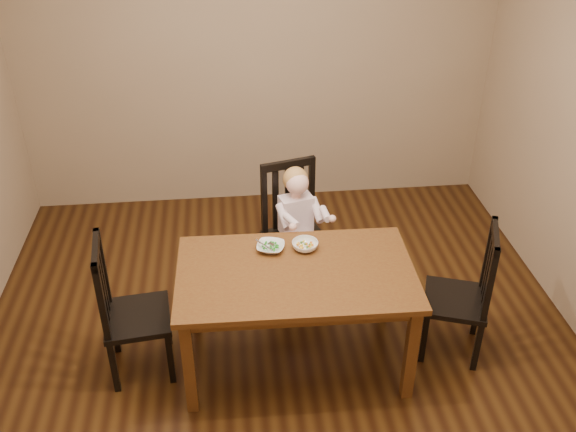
{
  "coord_description": "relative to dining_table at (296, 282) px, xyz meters",
  "views": [
    {
      "loc": [
        -0.29,
        -3.19,
        2.96
      ],
      "look_at": [
        0.07,
        0.25,
        0.83
      ],
      "focal_mm": 40.0,
      "sensor_mm": 36.0,
      "label": 1
    }
  ],
  "objects": [
    {
      "name": "room",
      "position": [
        -0.08,
        0.16,
        0.73
      ],
      "size": [
        4.01,
        4.01,
        2.71
      ],
      "color": "#3C230C",
      "rests_on": "ground"
    },
    {
      "name": "dining_table",
      "position": [
        0.0,
        0.0,
        0.0
      ],
      "size": [
        1.43,
        0.88,
        0.71
      ],
      "rotation": [
        0.0,
        0.0,
        -0.02
      ],
      "color": "#4F2812",
      "rests_on": "room"
    },
    {
      "name": "chair_child",
      "position": [
        0.08,
        0.8,
        -0.16
      ],
      "size": [
        0.51,
        0.49,
        0.97
      ],
      "rotation": [
        0.0,
        0.0,
        3.4
      ],
      "color": "black",
      "rests_on": "room"
    },
    {
      "name": "chair_left",
      "position": [
        -1.01,
        0.04,
        -0.17
      ],
      "size": [
        0.43,
        0.45,
        0.95
      ],
      "rotation": [
        0.0,
        0.0,
        -1.45
      ],
      "color": "black",
      "rests_on": "room"
    },
    {
      "name": "chair_right",
      "position": [
        1.06,
        -0.0,
        -0.18
      ],
      "size": [
        0.49,
        0.5,
        0.92
      ],
      "rotation": [
        0.0,
        0.0,
        1.23
      ],
      "color": "black",
      "rests_on": "room"
    },
    {
      "name": "toddler",
      "position": [
        0.09,
        0.75,
        -0.03
      ],
      "size": [
        0.39,
        0.44,
        0.52
      ],
      "primitive_type": null,
      "rotation": [
        0.0,
        0.0,
        3.4
      ],
      "color": "white",
      "rests_on": "chair_child"
    },
    {
      "name": "bowl_peas",
      "position": [
        -0.13,
        0.23,
        0.1
      ],
      "size": [
        0.21,
        0.21,
        0.04
      ],
      "primitive_type": "imported",
      "rotation": [
        0.0,
        0.0,
        -0.28
      ],
      "color": "white",
      "rests_on": "dining_table"
    },
    {
      "name": "bowl_veg",
      "position": [
        0.08,
        0.22,
        0.11
      ],
      "size": [
        0.18,
        0.18,
        0.05
      ],
      "primitive_type": "imported",
      "rotation": [
        0.0,
        0.0,
        0.12
      ],
      "color": "white",
      "rests_on": "dining_table"
    },
    {
      "name": "fork",
      "position": [
        -0.17,
        0.21,
        0.13
      ],
      "size": [
        0.1,
        0.08,
        0.05
      ],
      "rotation": [
        0.0,
        0.0,
        0.94
      ],
      "color": "silver",
      "rests_on": "bowl_peas"
    }
  ]
}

